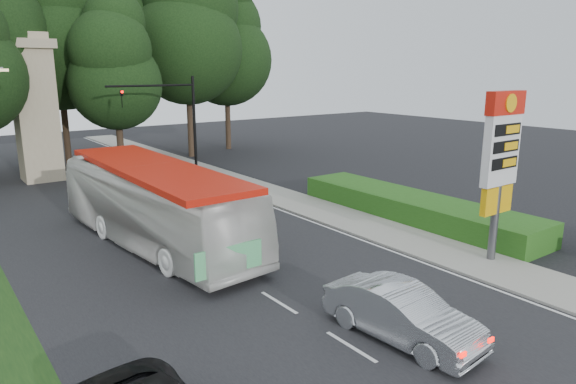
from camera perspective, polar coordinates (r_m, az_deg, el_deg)
ground at (r=14.91m, az=8.38°, el=-17.50°), size 120.00×120.00×0.00m
road_surface at (r=24.09m, az=-12.19°, el=-5.30°), size 14.00×80.00×0.02m
sidewalk_right at (r=28.42m, az=3.57°, el=-2.02°), size 3.00×80.00×0.12m
hedge at (r=27.63m, az=13.74°, el=-1.68°), size 3.00×14.00×1.20m
gas_station_pylon at (r=21.61m, az=22.59°, el=3.96°), size 2.10×0.45×6.85m
traffic_signal_mast at (r=36.24m, az=-12.29°, el=8.48°), size 6.10×0.35×7.20m
monument at (r=39.66m, az=-26.28°, el=8.44°), size 3.00×3.00×10.05m
tree_center_right at (r=45.22m, az=-24.45°, el=16.61°), size 9.24×9.24×18.15m
tree_east_near at (r=48.41m, az=-18.86°, el=15.20°), size 8.12×8.12×15.95m
tree_east_mid at (r=46.68m, az=-11.29°, el=17.79°), size 9.52×9.52×18.70m
tree_far_east at (r=50.70m, az=-6.94°, el=16.44°), size 8.68×8.68×17.05m
tree_monument_right at (r=40.47m, az=-18.74°, el=13.31°), size 6.72×6.72×13.20m
transit_bus at (r=23.14m, az=-14.54°, el=-1.54°), size 4.30×13.27×3.63m
sedan_silver at (r=15.51m, az=12.51°, el=-13.04°), size 2.09×4.95×1.59m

